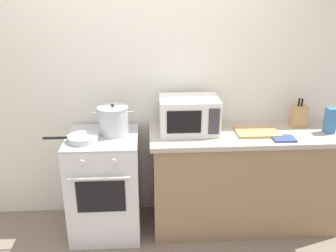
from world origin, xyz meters
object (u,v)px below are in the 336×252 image
stove (105,184)px  stock_pot (113,120)px  oven_mitt (284,139)px  pasta_box (330,120)px  cutting_board (257,132)px  knife_block (299,116)px  frying_pan (82,138)px  microwave (189,115)px

stove → stock_pot: 0.59m
stove → stock_pot: size_ratio=2.71×
oven_mitt → pasta_box: bearing=16.4°
cutting_board → knife_block: (0.42, 0.14, 0.09)m
stove → frying_pan: bearing=-146.8°
frying_pan → knife_block: (1.89, 0.24, 0.07)m
oven_mitt → cutting_board: bearing=138.4°
cutting_board → oven_mitt: 0.24m
stock_pot → microwave: bearing=2.4°
microwave → stove: bearing=-173.9°
stove → oven_mitt: (1.50, -0.16, 0.47)m
stove → pasta_box: bearing=-0.9°
stock_pot → frying_pan: bearing=-148.9°
microwave → cutting_board: 0.60m
pasta_box → oven_mitt: bearing=-163.6°
microwave → stock_pot: bearing=-177.6°
microwave → knife_block: size_ratio=1.92×
oven_mitt → stove: bearing=174.0°
frying_pan → cutting_board: (1.47, 0.10, -0.02)m
stove → knife_block: bearing=4.6°
pasta_box → stove: bearing=179.1°
knife_block → microwave: bearing=-176.4°
stove → pasta_box: 2.03m
microwave → knife_block: (1.00, 0.06, -0.05)m
stove → knife_block: (1.74, 0.14, 0.56)m
frying_pan → knife_block: knife_block is taller
knife_block → oven_mitt: knife_block is taller
cutting_board → oven_mitt: bearing=-41.6°
stove → pasta_box: size_ratio=4.18×
cutting_board → knife_block: size_ratio=1.38×
stock_pot → knife_block: 1.64m
frying_pan → oven_mitt: frying_pan is taller
stock_pot → knife_block: bearing=3.1°
pasta_box → oven_mitt: (-0.44, -0.13, -0.10)m
pasta_box → stock_pot: bearing=177.5°
frying_pan → cutting_board: size_ratio=1.23×
knife_block → pasta_box: size_ratio=1.18×
knife_block → oven_mitt: bearing=-128.3°
microwave → cutting_board: microwave is taller
stock_pot → frying_pan: stock_pot is taller
pasta_box → oven_mitt: 0.47m
stock_pot → frying_pan: size_ratio=0.77×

